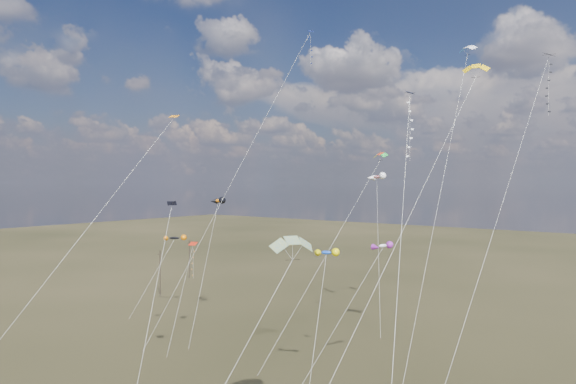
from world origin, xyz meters
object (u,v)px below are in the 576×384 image
Objects in this scene: utility_pole_near at (160,272)px; novelty_black_orange at (174,238)px; diamond_black_high at (543,100)px; utility_pole_far at (189,259)px; parafoil_yellow at (475,68)px.

novelty_black_orange is at bearing -28.72° from utility_pole_near.
diamond_black_high is 2.76× the size of novelty_black_orange.
utility_pole_near is 16.12m from utility_pole_far.
diamond_black_high is 1.01× the size of parafoil_yellow.
utility_pole_far is 0.24× the size of diamond_black_high.
utility_pole_far is 76.95m from diamond_black_high.
utility_pole_far is at bearing 166.07° from diamond_black_high.
diamond_black_high is at bearing -3.27° from utility_pole_near.
diamond_black_high reaches higher than parafoil_yellow.
parafoil_yellow is at bearing -16.51° from utility_pole_far.
utility_pole_near is 14.63m from novelty_black_orange.
novelty_black_orange is at bearing -178.94° from parafoil_yellow.
utility_pole_far is at bearing 119.74° from utility_pole_near.
parafoil_yellow is (-6.03, -1.65, 3.69)m from diamond_black_high.
parafoil_yellow reaches higher than utility_pole_far.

